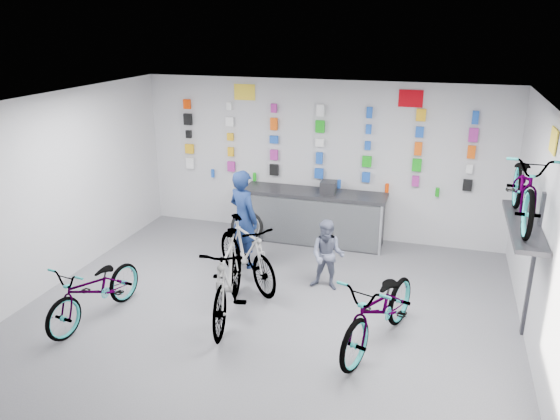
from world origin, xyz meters
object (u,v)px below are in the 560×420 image
(bike_left, at_px, (95,289))
(bike_right, at_px, (380,309))
(bike_service, at_px, (246,252))
(customer, at_px, (328,255))
(counter, at_px, (313,218))
(clerk, at_px, (243,219))
(bike_center, at_px, (228,278))

(bike_left, bearing_deg, bike_right, 16.14)
(bike_service, xyz_separation_m, customer, (1.27, 0.21, 0.03))
(customer, bearing_deg, counter, 112.47)
(bike_right, xyz_separation_m, customer, (-0.99, 1.38, 0.04))
(customer, bearing_deg, clerk, 165.92)
(counter, bearing_deg, customer, -69.85)
(bike_right, bearing_deg, bike_left, -155.01)
(bike_center, relative_size, clerk, 1.18)
(counter, relative_size, bike_left, 1.54)
(bike_left, relative_size, bike_service, 0.97)
(bike_left, height_order, customer, customer)
(bike_left, distance_m, bike_service, 2.33)
(counter, bearing_deg, bike_center, -98.87)
(bike_center, xyz_separation_m, clerk, (-0.41, 1.72, 0.24))
(bike_right, distance_m, customer, 1.69)
(bike_center, height_order, bike_right, bike_center)
(bike_left, height_order, bike_right, bike_right)
(bike_right, bearing_deg, customer, 143.54)
(bike_service, bearing_deg, counter, 24.49)
(bike_service, distance_m, clerk, 0.79)
(bike_right, height_order, bike_service, bike_service)
(bike_left, xyz_separation_m, bike_service, (1.64, 1.65, 0.08))
(customer, bearing_deg, bike_center, -129.96)
(counter, xyz_separation_m, clerk, (-0.89, -1.36, 0.36))
(clerk, bearing_deg, counter, -94.40)
(bike_center, xyz_separation_m, bike_right, (2.14, -0.11, -0.07))
(bike_left, xyz_separation_m, customer, (2.90, 1.86, 0.11))
(counter, relative_size, bike_right, 1.34)
(counter, distance_m, customer, 1.94)
(bike_right, height_order, clerk, clerk)
(bike_service, height_order, customer, customer)
(customer, bearing_deg, bike_right, -51.98)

